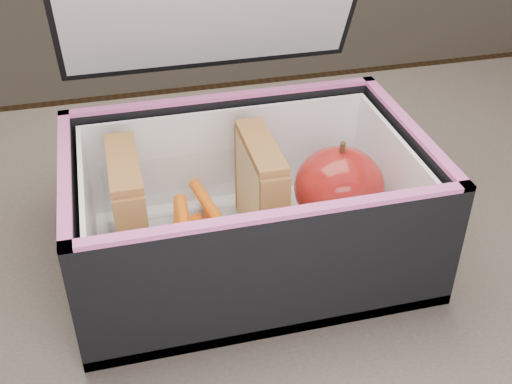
# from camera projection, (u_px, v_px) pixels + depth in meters

# --- Properties ---
(kitchen_table) EXTENTS (1.20, 0.80, 0.75)m
(kitchen_table) POSITION_uv_depth(u_px,v_px,m) (283.00, 350.00, 0.62)
(kitchen_table) COLOR #63564C
(kitchen_table) RESTS_ON ground
(lunch_bag) EXTENTS (0.30, 0.29, 0.29)m
(lunch_bag) POSITION_uv_depth(u_px,v_px,m) (246.00, 195.00, 0.56)
(lunch_bag) COLOR black
(lunch_bag) RESTS_ON kitchen_table
(plastic_tub) EXTENTS (0.16, 0.11, 0.07)m
(plastic_tub) POSITION_uv_depth(u_px,v_px,m) (198.00, 219.00, 0.57)
(plastic_tub) COLOR white
(plastic_tub) RESTS_ON lunch_bag
(sandwich_left) EXTENTS (0.03, 0.09, 0.10)m
(sandwich_left) POSITION_uv_depth(u_px,v_px,m) (129.00, 210.00, 0.54)
(sandwich_left) COLOR #C7B884
(sandwich_left) RESTS_ON plastic_tub
(sandwich_right) EXTENTS (0.03, 0.09, 0.10)m
(sandwich_right) POSITION_uv_depth(u_px,v_px,m) (261.00, 191.00, 0.57)
(sandwich_right) COLOR #C7B884
(sandwich_right) RESTS_ON plastic_tub
(carrot_sticks) EXTENTS (0.05, 0.14, 0.03)m
(carrot_sticks) POSITION_uv_depth(u_px,v_px,m) (198.00, 232.00, 0.57)
(carrot_sticks) COLOR orange
(carrot_sticks) RESTS_ON plastic_tub
(paper_napkin) EXTENTS (0.09, 0.09, 0.01)m
(paper_napkin) POSITION_uv_depth(u_px,v_px,m) (335.00, 221.00, 0.61)
(paper_napkin) COLOR white
(paper_napkin) RESTS_ON lunch_bag
(red_apple) EXTENTS (0.10, 0.10, 0.09)m
(red_apple) POSITION_uv_depth(u_px,v_px,m) (339.00, 188.00, 0.58)
(red_apple) COLOR maroon
(red_apple) RESTS_ON paper_napkin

